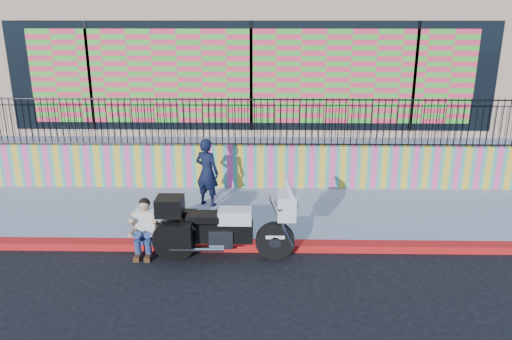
{
  "coord_description": "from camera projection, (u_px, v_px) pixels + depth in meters",
  "views": [
    {
      "loc": [
        0.37,
        -8.87,
        4.46
      ],
      "look_at": [
        0.18,
        1.2,
        1.25
      ],
      "focal_mm": 35.0,
      "sensor_mm": 36.0,
      "label": 1
    }
  ],
  "objects": [
    {
      "name": "metal_fence",
      "position": [
        250.0,
        122.0,
        12.34
      ],
      "size": [
        15.8,
        0.04,
        1.2
      ],
      "primitive_type": null,
      "color": "black",
      "rests_on": "mural_wall"
    },
    {
      "name": "mural_wall",
      "position": [
        250.0,
        166.0,
        12.69
      ],
      "size": [
        16.0,
        0.2,
        1.1
      ],
      "primitive_type": "cube",
      "color": "#FF4395",
      "rests_on": "sidewalk"
    },
    {
      "name": "police_officer",
      "position": [
        207.0,
        172.0,
        11.43
      ],
      "size": [
        0.69,
        0.59,
        1.59
      ],
      "primitive_type": "imported",
      "rotation": [
        0.0,
        0.0,
        2.71
      ],
      "color": "black",
      "rests_on": "sidewalk"
    },
    {
      "name": "ground",
      "position": [
        246.0,
        249.0,
        9.81
      ],
      "size": [
        90.0,
        90.0,
        0.0
      ],
      "primitive_type": "plane",
      "color": "black",
      "rests_on": "ground"
    },
    {
      "name": "police_motorcycle",
      "position": [
        222.0,
        225.0,
        9.24
      ],
      "size": [
        2.62,
        0.87,
        1.63
      ],
      "color": "black",
      "rests_on": "ground"
    },
    {
      "name": "elevated_platform",
      "position": [
        255.0,
        126.0,
        17.57
      ],
      "size": [
        16.0,
        10.0,
        1.25
      ],
      "primitive_type": "cube",
      "color": "gray",
      "rests_on": "ground"
    },
    {
      "name": "sidewalk",
      "position": [
        249.0,
        213.0,
        11.36
      ],
      "size": [
        16.0,
        3.0,
        0.15
      ],
      "primitive_type": "cube",
      "color": "gray",
      "rests_on": "ground"
    },
    {
      "name": "storefront_building",
      "position": [
        255.0,
        50.0,
        16.57
      ],
      "size": [
        14.0,
        8.06,
        4.0
      ],
      "color": "tan",
      "rests_on": "elevated_platform"
    },
    {
      "name": "red_curb",
      "position": [
        246.0,
        246.0,
        9.78
      ],
      "size": [
        16.0,
        0.3,
        0.15
      ],
      "primitive_type": "cube",
      "color": "red",
      "rests_on": "ground"
    },
    {
      "name": "seated_man",
      "position": [
        145.0,
        232.0,
        9.5
      ],
      "size": [
        0.54,
        0.71,
        1.06
      ],
      "color": "navy",
      "rests_on": "ground"
    }
  ]
}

